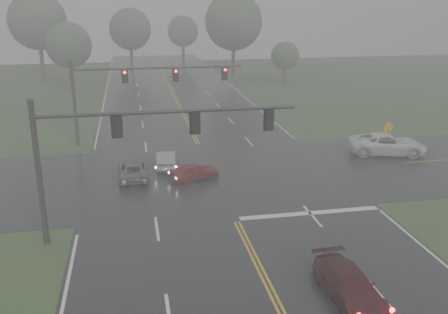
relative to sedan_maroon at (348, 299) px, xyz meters
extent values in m
cube|color=black|center=(-3.05, 14.22, 0.00)|extent=(18.00, 160.00, 0.02)
cube|color=black|center=(-3.05, 16.22, 0.00)|extent=(120.00, 14.00, 0.02)
cube|color=silver|center=(1.45, 8.62, 0.00)|extent=(8.50, 0.50, 0.01)
imported|color=#390A0D|center=(0.00, 0.00, 0.00)|extent=(2.06, 4.57, 1.30)
imported|color=maroon|center=(-4.49, 15.58, 0.00)|extent=(3.73, 2.37, 1.18)
imported|color=gray|center=(-6.23, 18.61, 0.00)|extent=(1.70, 4.03, 1.29)
imported|color=#5C5F64|center=(-8.67, 16.62, 0.00)|extent=(2.08, 4.44, 1.23)
imported|color=white|center=(11.63, 18.57, 0.00)|extent=(6.58, 4.28, 1.68)
cylinder|color=black|center=(-13.25, 7.61, 3.79)|extent=(0.30, 0.30, 7.59)
cylinder|color=black|center=(-13.25, 7.61, 6.75)|extent=(0.19, 0.19, 0.84)
cylinder|color=black|center=(-6.70, 7.61, 6.69)|extent=(13.09, 0.19, 0.19)
cube|color=black|center=(-9.32, 7.61, 6.06)|extent=(0.36, 0.30, 1.11)
cube|color=black|center=(-9.32, 7.78, 6.06)|extent=(0.58, 0.03, 1.32)
cube|color=black|center=(-5.39, 7.61, 6.06)|extent=(0.36, 0.30, 1.11)
cube|color=black|center=(-5.39, 7.78, 6.06)|extent=(0.58, 0.03, 1.32)
cube|color=black|center=(-1.46, 7.61, 6.06)|extent=(0.36, 0.30, 1.11)
cube|color=black|center=(-1.46, 7.78, 6.06)|extent=(0.58, 0.03, 1.32)
cylinder|color=black|center=(-13.25, 25.90, 3.65)|extent=(0.28, 0.28, 7.29)
cylinder|color=black|center=(-13.25, 25.90, 6.48)|extent=(0.18, 0.18, 0.81)
cylinder|color=black|center=(-6.09, 25.90, 6.43)|extent=(14.31, 0.18, 0.18)
cube|color=black|center=(-8.95, 25.90, 5.82)|extent=(0.34, 0.28, 1.06)
cube|color=black|center=(-8.95, 26.06, 5.82)|extent=(0.56, 0.03, 1.27)
cylinder|color=#FF0C05|center=(-8.95, 25.74, 6.16)|extent=(0.22, 0.06, 0.22)
cube|color=black|center=(-4.66, 25.90, 5.82)|extent=(0.34, 0.28, 1.06)
cube|color=black|center=(-4.66, 26.06, 5.82)|extent=(0.56, 0.03, 1.27)
cylinder|color=#FF0C05|center=(-4.66, 25.74, 6.16)|extent=(0.22, 0.06, 0.22)
cube|color=black|center=(-0.36, 25.90, 5.82)|extent=(0.34, 0.28, 1.06)
cube|color=black|center=(-0.36, 26.06, 5.82)|extent=(0.56, 0.03, 1.27)
cylinder|color=#FF0C05|center=(-0.36, 25.74, 6.16)|extent=(0.22, 0.06, 0.22)
cylinder|color=black|center=(11.67, 18.77, 1.08)|extent=(0.07, 0.07, 2.15)
cube|color=gold|center=(11.67, 18.81, 2.15)|extent=(1.11, 0.30, 1.13)
cylinder|color=#332721|center=(-16.47, 54.74, 1.73)|extent=(0.60, 0.60, 3.46)
sphere|color=#395035|center=(-16.47, 54.74, 5.95)|extent=(6.14, 6.14, 6.14)
cylinder|color=#332721|center=(7.70, 61.14, 2.49)|extent=(0.62, 0.62, 4.98)
sphere|color=#395035|center=(7.70, 61.14, 8.59)|extent=(8.86, 8.86, 8.86)
cylinder|color=#332721|center=(-8.04, 73.02, 2.01)|extent=(0.55, 0.55, 4.01)
sphere|color=#395035|center=(-8.04, 73.02, 6.91)|extent=(7.14, 7.14, 7.14)
cylinder|color=#332721|center=(13.85, 53.67, 1.17)|extent=(0.53, 0.53, 2.33)
sphere|color=#395035|center=(13.85, 53.67, 4.02)|extent=(4.15, 4.15, 4.15)
cylinder|color=#332721|center=(-22.14, 67.10, 2.51)|extent=(0.62, 0.62, 5.02)
sphere|color=#395035|center=(-22.14, 67.10, 8.65)|extent=(8.93, 8.93, 8.93)
cylinder|color=#332721|center=(2.16, 83.18, 1.69)|extent=(0.56, 0.56, 3.37)
sphere|color=#395035|center=(2.16, 83.18, 5.81)|extent=(6.00, 6.00, 6.00)
camera|label=1|loc=(-8.54, -16.96, 12.17)|focal=40.00mm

